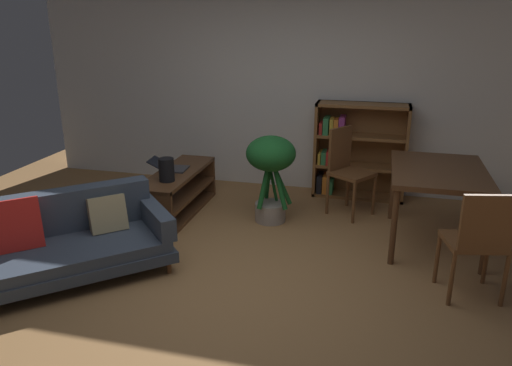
{
  "coord_description": "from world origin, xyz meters",
  "views": [
    {
      "loc": [
        1.11,
        -3.58,
        2.19
      ],
      "look_at": [
        0.11,
        0.37,
        0.8
      ],
      "focal_mm": 34.89,
      "sensor_mm": 36.0,
      "label": 1
    }
  ],
  "objects_px": {
    "media_console": "(178,192)",
    "dining_table": "(438,177)",
    "potted_floor_plant": "(271,165)",
    "fabric_couch": "(43,243)",
    "desk_speaker": "(166,170)",
    "dining_chair_near": "(478,239)",
    "dining_chair_far": "(347,167)",
    "bookshelf": "(355,151)",
    "open_laptop": "(170,167)"
  },
  "relations": [
    {
      "from": "open_laptop",
      "to": "desk_speaker",
      "type": "distance_m",
      "value": 0.43
    },
    {
      "from": "media_console",
      "to": "desk_speaker",
      "type": "xyz_separation_m",
      "value": [
        0.03,
        -0.34,
        0.38
      ]
    },
    {
      "from": "media_console",
      "to": "bookshelf",
      "type": "relative_size",
      "value": 1.16
    },
    {
      "from": "potted_floor_plant",
      "to": "dining_table",
      "type": "xyz_separation_m",
      "value": [
        1.7,
        -0.16,
        0.05
      ]
    },
    {
      "from": "desk_speaker",
      "to": "bookshelf",
      "type": "xyz_separation_m",
      "value": [
        1.88,
        1.45,
        -0.04
      ]
    },
    {
      "from": "dining_chair_near",
      "to": "dining_chair_far",
      "type": "distance_m",
      "value": 1.99
    },
    {
      "from": "dining_table",
      "to": "open_laptop",
      "type": "bearing_deg",
      "value": 176.31
    },
    {
      "from": "open_laptop",
      "to": "media_console",
      "type": "bearing_deg",
      "value": -29.66
    },
    {
      "from": "fabric_couch",
      "to": "potted_floor_plant",
      "type": "height_order",
      "value": "potted_floor_plant"
    },
    {
      "from": "open_laptop",
      "to": "dining_table",
      "type": "xyz_separation_m",
      "value": [
        2.88,
        -0.19,
        0.17
      ]
    },
    {
      "from": "dining_chair_near",
      "to": "desk_speaker",
      "type": "bearing_deg",
      "value": 164.96
    },
    {
      "from": "dining_chair_near",
      "to": "dining_chair_far",
      "type": "xyz_separation_m",
      "value": [
        -1.14,
        1.63,
        0.02
      ]
    },
    {
      "from": "potted_floor_plant",
      "to": "fabric_couch",
      "type": "bearing_deg",
      "value": -133.33
    },
    {
      "from": "media_console",
      "to": "dining_table",
      "type": "height_order",
      "value": "dining_table"
    },
    {
      "from": "media_console",
      "to": "open_laptop",
      "type": "distance_m",
      "value": 0.31
    },
    {
      "from": "dining_table",
      "to": "dining_chair_near",
      "type": "relative_size",
      "value": 1.3
    },
    {
      "from": "dining_chair_near",
      "to": "potted_floor_plant",
      "type": "bearing_deg",
      "value": 148.68
    },
    {
      "from": "desk_speaker",
      "to": "potted_floor_plant",
      "type": "height_order",
      "value": "potted_floor_plant"
    },
    {
      "from": "fabric_couch",
      "to": "dining_chair_near",
      "type": "xyz_separation_m",
      "value": [
        3.54,
        0.55,
        0.21
      ]
    },
    {
      "from": "media_console",
      "to": "potted_floor_plant",
      "type": "xyz_separation_m",
      "value": [
        1.08,
        0.03,
        0.4
      ]
    },
    {
      "from": "potted_floor_plant",
      "to": "dining_table",
      "type": "relative_size",
      "value": 0.79
    },
    {
      "from": "media_console",
      "to": "bookshelf",
      "type": "xyz_separation_m",
      "value": [
        1.91,
        1.11,
        0.34
      ]
    },
    {
      "from": "open_laptop",
      "to": "dining_table",
      "type": "relative_size",
      "value": 0.37
    },
    {
      "from": "potted_floor_plant",
      "to": "dining_chair_far",
      "type": "relative_size",
      "value": 0.97
    },
    {
      "from": "fabric_couch",
      "to": "open_laptop",
      "type": "height_order",
      "value": "fabric_couch"
    },
    {
      "from": "bookshelf",
      "to": "media_console",
      "type": "bearing_deg",
      "value": -149.88
    },
    {
      "from": "fabric_couch",
      "to": "dining_chair_near",
      "type": "height_order",
      "value": "dining_chair_near"
    },
    {
      "from": "dining_table",
      "to": "bookshelf",
      "type": "distance_m",
      "value": 1.51
    },
    {
      "from": "fabric_couch",
      "to": "bookshelf",
      "type": "height_order",
      "value": "bookshelf"
    },
    {
      "from": "media_console",
      "to": "fabric_couch",
      "type": "bearing_deg",
      "value": -107.75
    },
    {
      "from": "dining_chair_near",
      "to": "bookshelf",
      "type": "distance_m",
      "value": 2.5
    },
    {
      "from": "media_console",
      "to": "dining_chair_near",
      "type": "xyz_separation_m",
      "value": [
        3.01,
        -1.14,
        0.29
      ]
    },
    {
      "from": "potted_floor_plant",
      "to": "desk_speaker",
      "type": "bearing_deg",
      "value": -160.51
    },
    {
      "from": "dining_table",
      "to": "media_console",
      "type": "bearing_deg",
      "value": 177.42
    },
    {
      "from": "fabric_couch",
      "to": "potted_floor_plant",
      "type": "bearing_deg",
      "value": 46.67
    },
    {
      "from": "dining_table",
      "to": "bookshelf",
      "type": "relative_size",
      "value": 1.03
    },
    {
      "from": "open_laptop",
      "to": "dining_chair_near",
      "type": "height_order",
      "value": "dining_chair_near"
    },
    {
      "from": "desk_speaker",
      "to": "bookshelf",
      "type": "relative_size",
      "value": 0.21
    },
    {
      "from": "media_console",
      "to": "dining_chair_near",
      "type": "relative_size",
      "value": 1.47
    },
    {
      "from": "potted_floor_plant",
      "to": "dining_chair_far",
      "type": "height_order",
      "value": "dining_chair_far"
    },
    {
      "from": "fabric_couch",
      "to": "dining_chair_far",
      "type": "distance_m",
      "value": 3.25
    },
    {
      "from": "desk_speaker",
      "to": "dining_table",
      "type": "distance_m",
      "value": 2.76
    },
    {
      "from": "fabric_couch",
      "to": "dining_chair_near",
      "type": "relative_size",
      "value": 2.22
    },
    {
      "from": "media_console",
      "to": "dining_chair_far",
      "type": "relative_size",
      "value": 1.38
    },
    {
      "from": "fabric_couch",
      "to": "dining_table",
      "type": "relative_size",
      "value": 1.7
    },
    {
      "from": "potted_floor_plant",
      "to": "media_console",
      "type": "bearing_deg",
      "value": -178.25
    },
    {
      "from": "potted_floor_plant",
      "to": "dining_chair_near",
      "type": "relative_size",
      "value": 1.03
    },
    {
      "from": "desk_speaker",
      "to": "potted_floor_plant",
      "type": "xyz_separation_m",
      "value": [
        1.05,
        0.37,
        0.02
      ]
    },
    {
      "from": "media_console",
      "to": "potted_floor_plant",
      "type": "bearing_deg",
      "value": 1.75
    },
    {
      "from": "open_laptop",
      "to": "bookshelf",
      "type": "distance_m",
      "value": 2.27
    }
  ]
}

